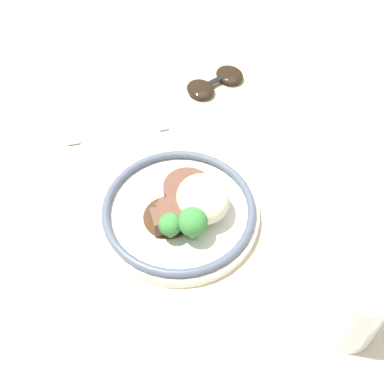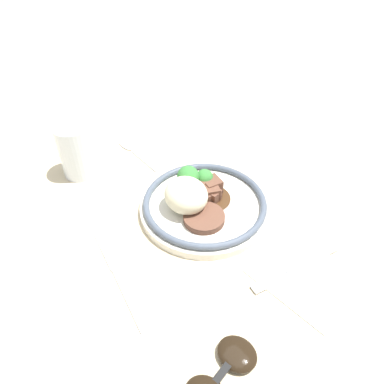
{
  "view_description": "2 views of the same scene",
  "coord_description": "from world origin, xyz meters",
  "px_view_note": "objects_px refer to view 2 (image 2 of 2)",
  "views": [
    {
      "loc": [
        0.39,
        -0.18,
        0.69
      ],
      "look_at": [
        -0.04,
        0.02,
        0.08
      ],
      "focal_mm": 50.0,
      "sensor_mm": 36.0,
      "label": 1
    },
    {
      "loc": [
        -0.4,
        0.34,
        0.52
      ],
      "look_at": [
        -0.02,
        0.02,
        0.08
      ],
      "focal_mm": 35.0,
      "sensor_mm": 36.0,
      "label": 2
    }
  ],
  "objects_px": {
    "knife": "(115,271)",
    "spoon": "(130,149)",
    "juice_glass": "(77,153)",
    "fork": "(288,273)",
    "sunglasses": "(222,374)",
    "plate": "(200,201)"
  },
  "relations": [
    {
      "from": "knife",
      "to": "spoon",
      "type": "distance_m",
      "value": 0.34
    },
    {
      "from": "juice_glass",
      "to": "fork",
      "type": "bearing_deg",
      "value": -163.89
    },
    {
      "from": "knife",
      "to": "sunglasses",
      "type": "xyz_separation_m",
      "value": [
        -0.23,
        -0.02,
        0.01
      ]
    },
    {
      "from": "fork",
      "to": "knife",
      "type": "distance_m",
      "value": 0.27
    },
    {
      "from": "knife",
      "to": "juice_glass",
      "type": "bearing_deg",
      "value": -5.28
    },
    {
      "from": "spoon",
      "to": "fork",
      "type": "bearing_deg",
      "value": -178.37
    },
    {
      "from": "spoon",
      "to": "knife",
      "type": "bearing_deg",
      "value": 144.14
    },
    {
      "from": "knife",
      "to": "fork",
      "type": "bearing_deg",
      "value": -119.11
    },
    {
      "from": "plate",
      "to": "juice_glass",
      "type": "distance_m",
      "value": 0.27
    },
    {
      "from": "juice_glass",
      "to": "fork",
      "type": "xyz_separation_m",
      "value": [
        -0.44,
        -0.13,
        -0.04
      ]
    },
    {
      "from": "juice_glass",
      "to": "fork",
      "type": "relative_size",
      "value": 0.65
    },
    {
      "from": "juice_glass",
      "to": "knife",
      "type": "bearing_deg",
      "value": 163.25
    },
    {
      "from": "plate",
      "to": "sunglasses",
      "type": "bearing_deg",
      "value": 144.51
    },
    {
      "from": "juice_glass",
      "to": "spoon",
      "type": "relative_size",
      "value": 0.73
    },
    {
      "from": "spoon",
      "to": "juice_glass",
      "type": "bearing_deg",
      "value": 93.25
    },
    {
      "from": "spoon",
      "to": "sunglasses",
      "type": "distance_m",
      "value": 0.53
    },
    {
      "from": "fork",
      "to": "sunglasses",
      "type": "distance_m",
      "value": 0.19
    },
    {
      "from": "plate",
      "to": "fork",
      "type": "relative_size",
      "value": 1.4
    },
    {
      "from": "fork",
      "to": "spoon",
      "type": "relative_size",
      "value": 1.13
    },
    {
      "from": "sunglasses",
      "to": "juice_glass",
      "type": "bearing_deg",
      "value": -17.67
    },
    {
      "from": "knife",
      "to": "spoon",
      "type": "bearing_deg",
      "value": -25.16
    },
    {
      "from": "plate",
      "to": "juice_glass",
      "type": "bearing_deg",
      "value": 25.13
    }
  ]
}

